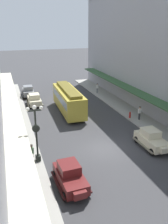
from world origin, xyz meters
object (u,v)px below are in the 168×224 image
object	(u,v)px
parked_car_3	(151,139)
fire_hydrant	(130,115)
parked_car_2	(28,91)
pedestrian_1	(97,88)
pedestrian_0	(140,113)
streetcar	(68,99)
pedestrian_2	(32,153)
pedestrian_3	(19,175)
pedestrian_4	(16,125)
parked_car_0	(34,99)
lamp_post_with_clock	(36,131)
parked_car_1	(70,175)

from	to	relation	value
parked_car_3	fire_hydrant	size ratio (longest dim) A/B	5.20
parked_car_2	pedestrian_1	size ratio (longest dim) A/B	2.57
parked_car_3	pedestrian_0	distance (m)	7.11
streetcar	pedestrian_2	xyz separation A→B (m)	(-6.46, -11.69, -0.89)
streetcar	pedestrian_3	world-z (taller)	streetcar
parked_car_2	pedestrian_4	xyz separation A→B (m)	(-2.92, -14.57, 0.07)
pedestrian_3	pedestrian_1	bearing A→B (deg)	56.00
parked_car_2	pedestrian_0	bearing A→B (deg)	-52.25
fire_hydrant	pedestrian_2	world-z (taller)	pedestrian_2
fire_hydrant	pedestrian_4	world-z (taller)	pedestrian_4
parked_car_0	pedestrian_3	distance (m)	19.45
pedestrian_4	pedestrian_3	bearing A→B (deg)	-92.38
streetcar	pedestrian_3	distance (m)	16.56
parked_car_0	pedestrian_2	xyz separation A→B (m)	(-2.38, -16.18, 0.07)
parked_car_3	pedestrian_4	distance (m)	14.52
fire_hydrant	pedestrian_2	bearing A→B (deg)	-153.04
streetcar	pedestrian_0	distance (m)	9.65
pedestrian_0	pedestrian_3	xyz separation A→B (m)	(-15.39, -8.82, -0.02)
parked_car_3	pedestrian_1	world-z (taller)	parked_car_3
streetcar	lamp_post_with_clock	world-z (taller)	lamp_post_with_clock
parked_car_0	pedestrian_1	distance (m)	11.69
parked_car_3	pedestrian_4	world-z (taller)	parked_car_3
parked_car_3	lamp_post_with_clock	xyz separation A→B (m)	(-10.98, 0.83, 2.04)
pedestrian_0	pedestrian_2	bearing A→B (deg)	-157.35
streetcar	fire_hydrant	bearing A→B (deg)	-35.98
parked_car_2	streetcar	world-z (taller)	streetcar
parked_car_2	parked_car_0	bearing A→B (deg)	-86.44
parked_car_3	pedestrian_0	xyz separation A→B (m)	(2.62, 6.61, 0.07)
parked_car_3	pedestrian_3	world-z (taller)	parked_car_3
parked_car_0	parked_car_2	distance (m)	5.30
parked_car_2	fire_hydrant	world-z (taller)	parked_car_2
pedestrian_0	pedestrian_2	size ratio (longest dim) A/B	1.00
parked_car_0	streetcar	world-z (taller)	streetcar
pedestrian_0	pedestrian_1	xyz separation A→B (m)	(-0.45, 13.33, 0.00)
lamp_post_with_clock	fire_hydrant	world-z (taller)	lamp_post_with_clock
parked_car_1	lamp_post_with_clock	size ratio (longest dim) A/B	0.84
streetcar	pedestrian_1	world-z (taller)	streetcar
streetcar	lamp_post_with_clock	xyz separation A→B (m)	(-5.94, -11.58, 1.08)
parked_car_1	parked_car_3	bearing A→B (deg)	20.02
pedestrian_1	fire_hydrant	bearing A→B (deg)	-91.82
streetcar	pedestrian_1	bearing A→B (deg)	46.24
pedestrian_4	parked_car_0	bearing A→B (deg)	70.71
pedestrian_1	parked_car_1	bearing A→B (deg)	-116.03
fire_hydrant	pedestrian_0	world-z (taller)	pedestrian_0
parked_car_2	lamp_post_with_clock	xyz separation A→B (m)	(-1.53, -21.36, 2.04)
parked_car_0	pedestrian_2	distance (m)	16.35
parked_car_1	parked_car_2	distance (m)	25.54
fire_hydrant	lamp_post_with_clock	bearing A→B (deg)	-152.50
streetcar	pedestrian_3	size ratio (longest dim) A/B	5.90
pedestrian_0	pedestrian_1	world-z (taller)	same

